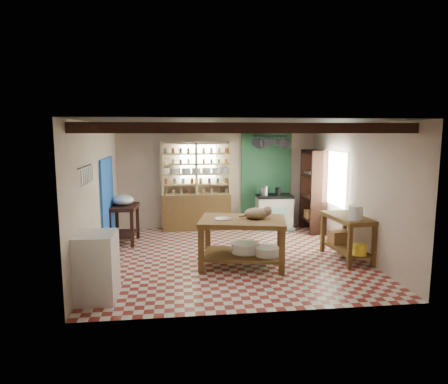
{
  "coord_description": "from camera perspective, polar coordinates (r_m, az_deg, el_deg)",
  "views": [
    {
      "loc": [
        -1.07,
        -7.51,
        2.41
      ],
      "look_at": [
        -0.11,
        0.3,
        1.24
      ],
      "focal_mm": 32.0,
      "sensor_mm": 36.0,
      "label": 1
    }
  ],
  "objects": [
    {
      "name": "floor",
      "position": [
        7.96,
        1.04,
        -9.25
      ],
      "size": [
        5.0,
        5.0,
        0.02
      ],
      "primitive_type": "cube",
      "color": "maroon",
      "rests_on": "ground"
    },
    {
      "name": "right_counter",
      "position": [
        8.04,
        17.15,
        -6.24
      ],
      "size": [
        0.69,
        1.23,
        0.85
      ],
      "primitive_type": "cube",
      "rotation": [
        0.0,
        0.0,
        0.09
      ],
      "color": "brown",
      "rests_on": "floor"
    },
    {
      "name": "blue_wall_patch",
      "position": [
        8.62,
        -16.29,
        -0.63
      ],
      "size": [
        0.04,
        1.4,
        1.6
      ],
      "primitive_type": "cube",
      "color": "blue",
      "rests_on": "wall_left"
    },
    {
      "name": "wicker_basket",
      "position": [
        8.32,
        16.13,
        -6.22
      ],
      "size": [
        0.39,
        0.32,
        0.26
      ],
      "primitive_type": "cube",
      "rotation": [
        0.0,
        0.0,
        0.09
      ],
      "color": "olive",
      "rests_on": "right_counter"
    },
    {
      "name": "steel_tray",
      "position": [
        7.21,
        -0.12,
        -3.84
      ],
      "size": [
        0.37,
        0.37,
        0.02
      ],
      "primitive_type": "cylinder",
      "rotation": [
        0.0,
        0.0,
        -0.22
      ],
      "color": "#A9A9B0",
      "rests_on": "work_table"
    },
    {
      "name": "basin_small",
      "position": [
        7.28,
        6.19,
        -8.42
      ],
      "size": [
        0.51,
        0.51,
        0.15
      ],
      "primitive_type": "cylinder",
      "rotation": [
        0.0,
        0.0,
        -0.22
      ],
      "color": "silver",
      "rests_on": "work_table"
    },
    {
      "name": "yellow_tub",
      "position": [
        7.69,
        18.75,
        -7.76
      ],
      "size": [
        0.29,
        0.29,
        0.2
      ],
      "primitive_type": "cylinder",
      "rotation": [
        0.0,
        0.0,
        0.09
      ],
      "color": "gold",
      "rests_on": "right_counter"
    },
    {
      "name": "work_table",
      "position": [
        7.34,
        2.66,
        -7.18
      ],
      "size": [
        1.71,
        1.33,
        0.87
      ],
      "primitive_type": "cube",
      "rotation": [
        0.0,
        0.0,
        -0.22
      ],
      "color": "brown",
      "rests_on": "floor"
    },
    {
      "name": "tall_rack",
      "position": [
        9.99,
        12.63,
        0.13
      ],
      "size": [
        0.4,
        0.86,
        2.0
      ],
      "primitive_type": "cube",
      "color": "black",
      "rests_on": "floor"
    },
    {
      "name": "pot_rack",
      "position": [
        9.84,
        6.66,
        7.05
      ],
      "size": [
        0.86,
        0.12,
        0.36
      ],
      "primitive_type": "cube",
      "color": "black",
      "rests_on": "ceiling"
    },
    {
      "name": "window_back",
      "position": [
        10.03,
        -3.77,
        4.37
      ],
      "size": [
        0.9,
        0.02,
        0.8
      ],
      "primitive_type": "cube",
      "color": "silver",
      "rests_on": "wall_back"
    },
    {
      "name": "white_bucket",
      "position": [
        7.6,
        18.28,
        -2.84
      ],
      "size": [
        0.28,
        0.28,
        0.26
      ],
      "primitive_type": "cylinder",
      "rotation": [
        0.0,
        0.0,
        0.09
      ],
      "color": "silver",
      "rests_on": "right_counter"
    },
    {
      "name": "utensil_rail",
      "position": [
        6.49,
        -19.21,
        2.39
      ],
      "size": [
        0.06,
        0.9,
        0.28
      ],
      "primitive_type": "cube",
      "color": "black",
      "rests_on": "wall_left"
    },
    {
      "name": "wall_left",
      "position": [
        7.72,
        -17.63,
        -0.22
      ],
      "size": [
        0.04,
        5.0,
        2.6
      ],
      "primitive_type": "cube",
      "color": "#C2AF9C",
      "rests_on": "floor"
    },
    {
      "name": "kettle_left",
      "position": [
        10.02,
        5.8,
        0.19
      ],
      "size": [
        0.2,
        0.2,
        0.22
      ],
      "primitive_type": "cylinder",
      "rotation": [
        0.0,
        0.0,
        -0.03
      ],
      "color": "#A9A9B0",
      "rests_on": "stove"
    },
    {
      "name": "ceiling",
      "position": [
        7.59,
        1.09,
        9.88
      ],
      "size": [
        5.0,
        5.0,
        0.02
      ],
      "primitive_type": "cube",
      "color": "#48484D",
      "rests_on": "wall_back"
    },
    {
      "name": "white_cabinet",
      "position": [
        6.16,
        -17.7,
        -10.11
      ],
      "size": [
        0.57,
        0.67,
        0.98
      ],
      "primitive_type": "cube",
      "rotation": [
        0.0,
        0.0,
        -0.03
      ],
      "color": "silver",
      "rests_on": "floor"
    },
    {
      "name": "kettle_right",
      "position": [
        10.09,
        7.75,
        0.11
      ],
      "size": [
        0.15,
        0.15,
        0.19
      ],
      "primitive_type": "cylinder",
      "rotation": [
        0.0,
        0.0,
        -0.03
      ],
      "color": "black",
      "rests_on": "stove"
    },
    {
      "name": "basin_large",
      "position": [
        7.42,
        3.06,
        -7.94
      ],
      "size": [
        0.61,
        0.61,
        0.18
      ],
      "primitive_type": "cylinder",
      "rotation": [
        0.0,
        0.0,
        -0.22
      ],
      "color": "silver",
      "rests_on": "work_table"
    },
    {
      "name": "stove",
      "position": [
        10.16,
        7.14,
        -2.83
      ],
      "size": [
        0.91,
        0.63,
        0.87
      ],
      "primitive_type": "cube",
      "rotation": [
        0.0,
        0.0,
        -0.03
      ],
      "color": "silver",
      "rests_on": "floor"
    },
    {
      "name": "window_right",
      "position": [
        9.27,
        15.53,
        1.89
      ],
      "size": [
        0.02,
        1.3,
        1.2
      ],
      "primitive_type": "cube",
      "color": "silver",
      "rests_on": "wall_right"
    },
    {
      "name": "enamel_bowl",
      "position": [
        8.96,
        -14.18,
        -1.11
      ],
      "size": [
        0.49,
        0.49,
        0.23
      ],
      "primitive_type": "ellipsoid",
      "rotation": [
        0.0,
        0.0,
        -0.07
      ],
      "color": "silver",
      "rests_on": "prep_table"
    },
    {
      "name": "wall_front",
      "position": [
        5.24,
        4.92,
        -3.83
      ],
      "size": [
        5.0,
        0.04,
        2.6
      ],
      "primitive_type": "cube",
      "color": "#C2AF9C",
      "rests_on": "floor"
    },
    {
      "name": "wall_back",
      "position": [
        10.13,
        -0.93,
        2.16
      ],
      "size": [
        5.0,
        0.04,
        2.6
      ],
      "primitive_type": "cube",
      "color": "#C2AF9C",
      "rests_on": "floor"
    },
    {
      "name": "cat",
      "position": [
        7.26,
        4.68,
        -3.04
      ],
      "size": [
        0.46,
        0.36,
        0.2
      ],
      "primitive_type": "ellipsoid",
      "rotation": [
        0.0,
        0.0,
        -0.04
      ],
      "color": "#907854",
      "rests_on": "work_table"
    },
    {
      "name": "ceiling_beams",
      "position": [
        7.58,
        1.09,
        8.97
      ],
      "size": [
        5.0,
        3.8,
        0.15
      ],
      "primitive_type": "cube",
      "color": "black",
      "rests_on": "ceiling"
    },
    {
      "name": "prep_table",
      "position": [
        9.07,
        -14.06,
        -4.47
      ],
      "size": [
        0.63,
        0.87,
        0.85
      ],
      "primitive_type": "cube",
      "rotation": [
        0.0,
        0.0,
        -0.07
      ],
      "color": "black",
      "rests_on": "floor"
    },
    {
      "name": "shelving_unit",
      "position": [
        9.92,
        -3.97,
        0.84
      ],
      "size": [
        1.7,
        0.34,
        2.2
      ],
      "primitive_type": "cube",
      "color": "tan",
      "rests_on": "floor"
    },
    {
      "name": "wall_right",
      "position": [
        8.39,
        18.23,
        0.41
      ],
      "size": [
        0.04,
        5.0,
        2.6
      ],
      "primitive_type": "cube",
      "color": "#C2AF9C",
      "rests_on": "floor"
    },
    {
      "name": "green_wall_patch",
      "position": [
        10.31,
        6.02,
        1.94
      ],
      "size": [
        1.3,
        0.04,
        2.3
      ],
      "primitive_type": "cube",
      "color": "#215333",
      "rests_on": "wall_back"
    }
  ]
}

